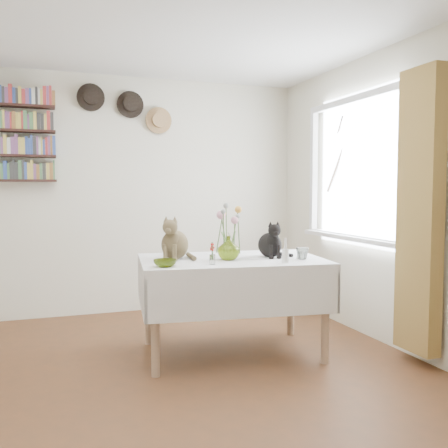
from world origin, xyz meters
name	(u,v)px	position (x,y,z in m)	size (l,w,h in m)	color
room	(163,200)	(0.00, 0.00, 1.25)	(4.08, 4.58, 2.58)	brown
window	(355,180)	(1.97, 0.80, 1.40)	(0.12, 1.52, 1.32)	white
curtain	(420,212)	(1.90, -0.12, 1.15)	(0.12, 0.38, 2.10)	brown
dining_table	(232,282)	(0.68, 0.58, 0.58)	(1.54, 1.10, 0.77)	white
tabby_cat	(175,237)	(0.25, 0.72, 0.94)	(0.23, 0.30, 0.35)	brown
black_cat	(270,238)	(1.00, 0.57, 0.92)	(0.20, 0.26, 0.30)	black
flower_vase	(229,248)	(0.63, 0.52, 0.86)	(0.18, 0.18, 0.19)	#9BB433
green_bowl	(165,263)	(0.08, 0.34, 0.79)	(0.16, 0.16, 0.05)	#9BB433
drinking_glass	(302,253)	(1.18, 0.34, 0.81)	(0.10, 0.10, 0.09)	white
candlestick	(285,255)	(0.97, 0.22, 0.83)	(0.05, 0.05, 0.19)	white
berry_jar	(212,253)	(0.44, 0.34, 0.85)	(0.04, 0.04, 0.18)	white
porcelain_figurine	(299,254)	(1.17, 0.39, 0.81)	(0.05, 0.05, 0.09)	white
flower_bouquet	(228,216)	(0.63, 0.53, 1.11)	(0.17, 0.13, 0.39)	#4C7233
bookshelf_unit	(1,134)	(-1.10, 2.16, 1.84)	(1.00, 0.16, 0.91)	#321A16
wall_hats	(127,107)	(0.12, 2.19, 2.17)	(0.98, 0.09, 0.48)	black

